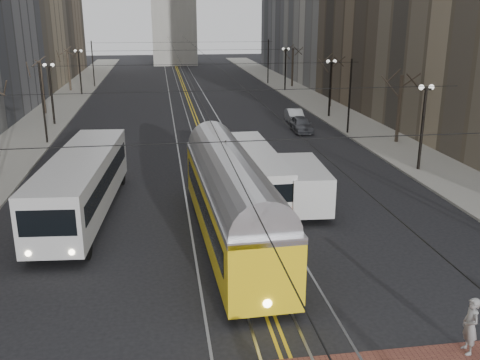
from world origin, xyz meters
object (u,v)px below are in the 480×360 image
object	(u,v)px
cargo_van	(303,187)
sedan_silver	(295,116)
streetcar	(231,208)
sedan_grey	(301,124)
pedestrian_b	(470,326)
rear_bus	(255,173)
transit_bus	(83,186)

from	to	relation	value
cargo_van	sedan_silver	size ratio (longest dim) A/B	1.33
streetcar	sedan_silver	xyz separation A→B (m)	(9.94, 27.43, -1.02)
streetcar	sedan_grey	bearing A→B (deg)	65.79
sedan_silver	pedestrian_b	distance (m)	37.24
rear_bus	sedan_grey	size ratio (longest dim) A/B	2.53
transit_bus	cargo_van	world-z (taller)	transit_bus
transit_bus	pedestrian_b	world-z (taller)	transit_bus
sedan_grey	pedestrian_b	xyz separation A→B (m)	(-3.30, -33.08, 0.26)
cargo_van	sedan_grey	size ratio (longest dim) A/B	1.35
sedan_grey	sedan_silver	world-z (taller)	sedan_grey
rear_bus	sedan_grey	world-z (taller)	rear_bus
cargo_van	sedan_silver	world-z (taller)	cargo_van
transit_bus	streetcar	xyz separation A→B (m)	(7.26, -4.57, 0.07)
sedan_silver	streetcar	bearing A→B (deg)	-106.66
transit_bus	pedestrian_b	xyz separation A→B (m)	(13.52, -14.20, -0.69)
sedan_silver	pedestrian_b	size ratio (longest dim) A/B	2.21
streetcar	cargo_van	bearing A→B (deg)	39.32
streetcar	sedan_silver	size ratio (longest dim) A/B	3.48
streetcar	sedan_grey	xyz separation A→B (m)	(9.56, 23.45, -1.01)
pedestrian_b	transit_bus	bearing A→B (deg)	-131.18
sedan_grey	rear_bus	bearing A→B (deg)	-111.31
sedan_grey	pedestrian_b	size ratio (longest dim) A/B	2.18
transit_bus	sedan_silver	xyz separation A→B (m)	(17.20, 22.86, -0.96)
pedestrian_b	rear_bus	bearing A→B (deg)	-161.05
sedan_silver	pedestrian_b	bearing A→B (deg)	-92.41
transit_bus	cargo_van	bearing A→B (deg)	1.68
sedan_silver	rear_bus	bearing A→B (deg)	-106.87
transit_bus	rear_bus	xyz separation A→B (m)	(9.56, 2.02, -0.29)
sedan_grey	pedestrian_b	world-z (taller)	pedestrian_b
rear_bus	cargo_van	world-z (taller)	rear_bus
rear_bus	pedestrian_b	world-z (taller)	rear_bus
streetcar	sedan_grey	size ratio (longest dim) A/B	3.53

